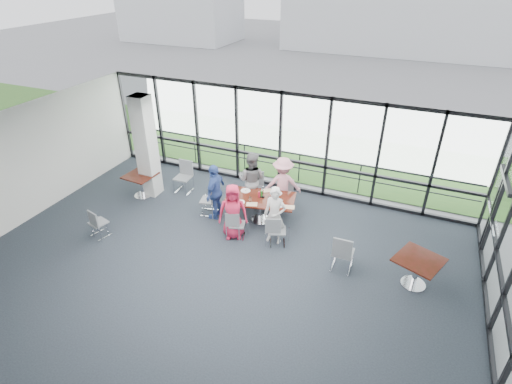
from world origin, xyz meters
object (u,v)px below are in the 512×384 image
at_px(side_table_right, 418,263).
at_px(chair_spare_r, 343,252).
at_px(main_table, 260,202).
at_px(diner_far_right, 283,184).
at_px(diner_end, 215,191).
at_px(diner_near_right, 275,216).
at_px(chair_main_fr, 284,194).
at_px(chair_spare_la, 98,223).
at_px(structural_column, 146,147).
at_px(diner_far_left, 251,180).
at_px(chair_main_end, 209,200).
at_px(chair_spare_lb, 183,178).
at_px(side_table_left, 141,178).
at_px(chair_main_nr, 278,231).
at_px(chair_main_fl, 253,188).
at_px(diner_near_left, 233,212).
at_px(chair_main_nl, 237,224).

xyz_separation_m(side_table_right, chair_spare_r, (-1.67, -0.09, -0.15)).
bearing_deg(chair_spare_r, main_table, 155.81).
bearing_deg(diner_far_right, diner_end, 15.19).
bearing_deg(diner_near_right, side_table_right, -8.21).
bearing_deg(chair_main_fr, diner_far_right, 75.74).
bearing_deg(chair_spare_la, diner_near_right, 35.23).
distance_m(structural_column, diner_far_left, 3.36).
height_order(main_table, chair_main_end, chair_main_end).
bearing_deg(chair_spare_lb, diner_near_right, 157.06).
xyz_separation_m(diner_end, chair_spare_r, (3.86, -0.85, -0.34)).
bearing_deg(side_table_left, diner_near_right, -7.18).
distance_m(structural_column, chair_main_end, 2.57).
height_order(main_table, chair_spare_lb, chair_spare_lb).
relative_size(diner_near_right, chair_main_nr, 1.89).
bearing_deg(chair_spare_la, side_table_left, 111.69).
relative_size(side_table_left, diner_end, 0.56).
xyz_separation_m(side_table_left, diner_end, (2.72, -0.14, 0.20)).
bearing_deg(chair_spare_r, structural_column, 168.51).
bearing_deg(chair_main_fl, diner_near_left, 89.19).
bearing_deg(main_table, side_table_right, -25.38).
relative_size(side_table_left, chair_main_end, 1.01).
bearing_deg(chair_spare_la, chair_main_end, 59.26).
relative_size(diner_far_left, chair_main_fl, 1.82).
height_order(side_table_left, diner_near_right, diner_near_right).
relative_size(chair_main_fl, chair_main_fr, 1.18).
distance_m(chair_main_end, chair_spare_la, 3.05).
xyz_separation_m(main_table, chair_main_fr, (0.36, 1.00, -0.22)).
distance_m(chair_main_fr, chair_main_end, 2.27).
distance_m(diner_far_right, chair_main_fr, 0.45).
height_order(side_table_right, chair_spare_la, chair_spare_la).
bearing_deg(side_table_left, chair_main_nr, -8.06).
xyz_separation_m(structural_column, main_table, (3.79, -0.11, -0.97)).
bearing_deg(diner_far_left, side_table_right, 156.34).
xyz_separation_m(side_table_left, chair_spare_la, (0.25, -2.21, -0.21)).
bearing_deg(side_table_right, chair_main_end, 172.05).
relative_size(side_table_left, diner_far_left, 0.53).
height_order(chair_main_nr, chair_main_fr, chair_main_nr).
relative_size(side_table_left, chair_main_fl, 0.97).
distance_m(side_table_right, chair_main_nl, 4.55).
bearing_deg(chair_spare_la, diner_far_right, 53.64).
bearing_deg(chair_spare_r, diner_end, 167.26).
xyz_separation_m(side_table_left, diner_near_left, (3.59, -0.81, 0.15)).
relative_size(diner_far_right, chair_main_fl, 1.74).
distance_m(diner_near_left, diner_far_right, 1.98).
height_order(diner_near_right, chair_main_nl, diner_near_right).
xyz_separation_m(side_table_left, side_table_right, (8.25, -0.90, 0.01)).
distance_m(diner_near_left, chair_main_fr, 2.15).
distance_m(side_table_right, chair_spare_r, 1.68).
relative_size(side_table_left, chair_spare_r, 0.94).
bearing_deg(chair_main_nr, diner_near_right, 123.38).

